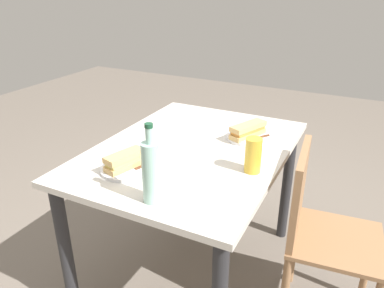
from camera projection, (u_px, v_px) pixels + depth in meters
ground_plane at (192, 268)px, 2.15m from camera, size 8.00×8.00×0.00m
dining_table at (192, 168)px, 1.88m from camera, size 1.19×0.88×0.77m
chair_far at (318, 229)px, 1.67m from camera, size 0.44×0.44×0.87m
plate_near at (248, 137)px, 1.93m from camera, size 0.22×0.22×0.01m
baguette_sandwich_near at (248, 130)px, 1.91m from camera, size 0.22×0.15×0.07m
knife_near at (257, 138)px, 1.90m from camera, size 0.15×0.11×0.01m
plate_far at (126, 169)px, 1.61m from camera, size 0.22×0.22×0.01m
baguette_sandwich_far at (125, 160)px, 1.60m from camera, size 0.20×0.12×0.07m
knife_far at (135, 169)px, 1.59m from camera, size 0.17×0.07×0.01m
water_bottle at (151, 171)px, 1.35m from camera, size 0.07×0.07×0.31m
beer_glass at (253, 155)px, 1.58m from camera, size 0.07×0.07×0.15m
paper_napkin at (179, 124)px, 2.12m from camera, size 0.15×0.15×0.00m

